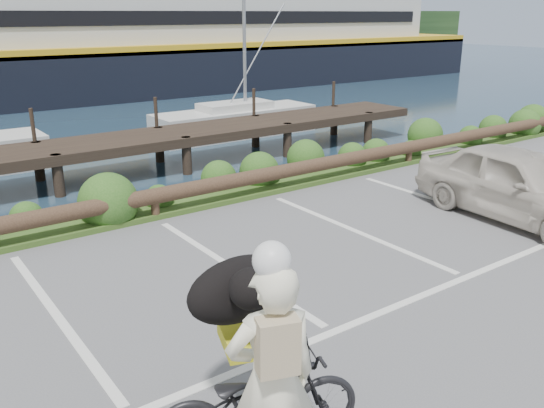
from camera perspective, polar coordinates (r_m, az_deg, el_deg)
The scene contains 7 objects.
ground at distance 7.45m, azimuth 4.00°, elevation -11.30°, with size 72.00×72.00×0.00m, color #565659.
vegetation_strip at distance 11.64m, azimuth -12.89°, elevation -0.27°, with size 34.00×1.60×0.10m, color #3D5B21.
log_rail at distance 11.04m, azimuth -11.42°, elevation -1.46°, with size 32.00×0.30×0.60m, color #443021, non-canonical shape.
bicycle at distance 5.27m, azimuth -1.43°, elevation -18.96°, with size 0.64×1.84×0.97m, color black.
cyclist at distance 4.64m, azimuth -0.02°, elevation -17.08°, with size 0.72×0.47×1.98m, color #F3EECD.
dog at distance 5.34m, azimuth -3.19°, elevation -8.42°, with size 1.07×0.52×0.62m, color black.
parked_car at distance 11.57m, azimuth 23.29°, elevation 1.84°, with size 1.61×4.01×1.37m, color beige.
Camera 1 is at (-4.19, -4.93, 3.69)m, focal length 38.00 mm.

